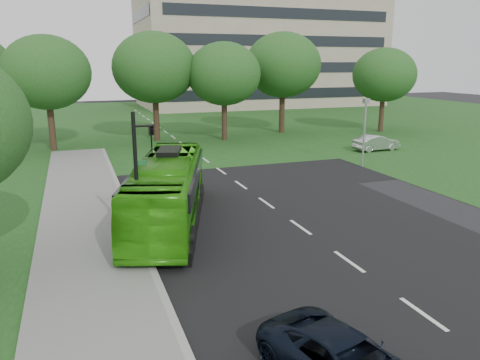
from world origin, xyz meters
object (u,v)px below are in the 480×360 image
(sedan, at_px, (376,143))
(camera_pole, at_px, (365,123))
(tree_park_c, at_px, (224,74))
(tree_park_d, at_px, (283,65))
(tree_park_b, at_px, (154,68))
(tree_park_e, at_px, (384,75))
(traffic_light, at_px, (141,170))
(office_building, at_px, (259,31))
(bus, at_px, (168,191))
(tree_park_a, at_px, (46,73))

(sedan, xyz_separation_m, camera_pole, (-4.74, -5.00, 2.46))
(tree_park_c, height_order, camera_pole, tree_park_c)
(tree_park_d, bearing_deg, tree_park_c, -159.73)
(tree_park_b, relative_size, tree_park_d, 0.98)
(tree_park_e, height_order, camera_pole, tree_park_e)
(tree_park_d, height_order, traffic_light, tree_park_d)
(office_building, distance_m, bus, 64.48)
(tree_park_c, bearing_deg, bus, -114.10)
(tree_park_c, bearing_deg, tree_park_b, 162.31)
(tree_park_d, height_order, sedan, tree_park_d)
(traffic_light, xyz_separation_m, camera_pole, (17.03, 10.00, -0.09))
(tree_park_e, bearing_deg, tree_park_b, 174.63)
(traffic_light, bearing_deg, bus, 51.10)
(camera_pole, bearing_deg, tree_park_c, 122.16)
(tree_park_c, relative_size, camera_pole, 1.89)
(office_building, relative_size, tree_park_e, 4.56)
(tree_park_d, height_order, tree_park_e, tree_park_d)
(traffic_light, bearing_deg, tree_park_e, 31.06)
(tree_park_b, xyz_separation_m, tree_park_c, (6.16, -1.96, -0.58))
(sedan, bearing_deg, tree_park_d, 11.03)
(tree_park_c, relative_size, bus, 0.83)
(tree_park_d, distance_m, sedan, 14.18)
(tree_park_c, distance_m, sedan, 15.22)
(office_building, xyz_separation_m, tree_park_d, (-10.38, -32.67, -5.50))
(office_building, distance_m, tree_park_c, 40.00)
(sedan, distance_m, camera_pole, 7.31)
(tree_park_c, distance_m, traffic_light, 27.27)
(tree_park_b, distance_m, traffic_light, 27.31)
(bus, height_order, camera_pole, camera_pole)
(bus, relative_size, sedan, 2.74)
(tree_park_b, relative_size, tree_park_c, 1.10)
(tree_park_c, xyz_separation_m, tree_park_d, (7.25, 2.68, 0.78))
(sedan, height_order, traffic_light, traffic_light)
(tree_park_c, bearing_deg, tree_park_a, -179.47)
(bus, relative_size, traffic_light, 2.02)
(bus, bearing_deg, tree_park_b, 99.25)
(tree_park_e, height_order, sedan, tree_park_e)
(bus, bearing_deg, tree_park_a, 122.22)
(tree_park_b, xyz_separation_m, bus, (-3.66, -23.92, -5.25))
(tree_park_b, relative_size, tree_park_e, 1.15)
(tree_park_c, xyz_separation_m, bus, (-9.82, -21.96, -4.68))
(tree_park_e, bearing_deg, camera_pole, -129.83)
(office_building, relative_size, tree_park_a, 4.21)
(tree_park_a, relative_size, traffic_light, 1.74)
(camera_pole, bearing_deg, office_building, 87.46)
(tree_park_c, distance_m, camera_pole, 15.98)
(tree_park_a, distance_m, tree_park_b, 9.46)
(tree_park_c, bearing_deg, tree_park_d, 20.27)
(tree_park_d, bearing_deg, sedan, -75.57)
(traffic_light, bearing_deg, sedan, 25.62)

